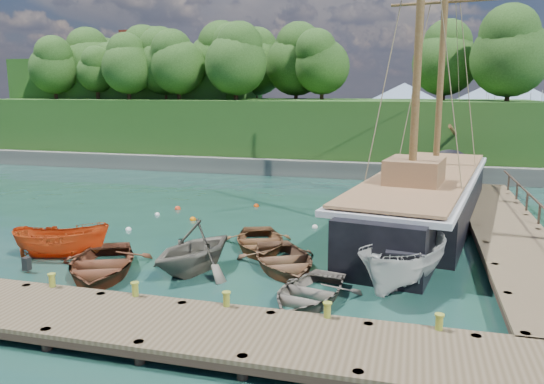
{
  "coord_description": "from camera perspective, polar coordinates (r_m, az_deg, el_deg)",
  "views": [
    {
      "loc": [
        7.16,
        -18.96,
        6.88
      ],
      "look_at": [
        0.53,
        5.44,
        2.0
      ],
      "focal_mm": 35.0,
      "sensor_mm": 36.0,
      "label": 1
    }
  ],
  "objects": [
    {
      "name": "mooring_buoy_3",
      "position": [
        27.02,
        4.63,
        -3.86
      ],
      "size": [
        0.3,
        0.3,
        0.3
      ],
      "primitive_type": "sphere",
      "color": "silver",
      "rests_on": "ground"
    },
    {
      "name": "headland",
      "position": [
        54.18,
        -6.6,
        9.44
      ],
      "size": [
        51.0,
        19.31,
        12.9
      ],
      "color": "#474744",
      "rests_on": "ground"
    },
    {
      "name": "dock_near",
      "position": [
        14.95,
        -6.8,
        -14.71
      ],
      "size": [
        20.0,
        3.2,
        1.1
      ],
      "color": "brown",
      "rests_on": "ground"
    },
    {
      "name": "mooring_buoy_0",
      "position": [
        27.43,
        -15.18,
        -3.99
      ],
      "size": [
        0.3,
        0.3,
        0.3
      ],
      "primitive_type": "sphere",
      "color": "white",
      "rests_on": "ground"
    },
    {
      "name": "distant_ridge",
      "position": [
        89.04,
        13.52,
        9.0
      ],
      "size": [
        117.0,
        40.0,
        10.0
      ],
      "color": "#728CA5",
      "rests_on": "ground"
    },
    {
      "name": "cabin_boat_white",
      "position": [
        19.66,
        13.97,
        -9.9
      ],
      "size": [
        3.91,
        5.51,
        2.0
      ],
      "primitive_type": "imported",
      "rotation": [
        0.0,
        0.0,
        -0.43
      ],
      "color": "beige",
      "rests_on": "ground"
    },
    {
      "name": "schooner",
      "position": [
        29.05,
        15.97,
        -0.97
      ],
      "size": [
        8.17,
        27.15,
        19.94
      ],
      "rotation": [
        0.0,
        0.0,
        -0.17
      ],
      "color": "black",
      "rests_on": "ground"
    },
    {
      "name": "mooring_buoy_4",
      "position": [
        31.55,
        -10.11,
        -1.84
      ],
      "size": [
        0.36,
        0.36,
        0.36
      ],
      "primitive_type": "sphere",
      "color": "red",
      "rests_on": "ground"
    },
    {
      "name": "rowboat_4",
      "position": [
        23.43,
        -1.36,
        -6.16
      ],
      "size": [
        4.49,
        5.25,
        0.92
      ],
      "primitive_type": "imported",
      "rotation": [
        0.0,
        0.0,
        0.35
      ],
      "color": "brown",
      "rests_on": "ground"
    },
    {
      "name": "motorboat_orange",
      "position": [
        24.0,
        -21.58,
        -6.52
      ],
      "size": [
        4.28,
        2.57,
        1.55
      ],
      "primitive_type": "imported",
      "rotation": [
        0.0,
        0.0,
        1.85
      ],
      "color": "#C74717",
      "rests_on": "ground"
    },
    {
      "name": "bollard_0",
      "position": [
        19.08,
        -22.4,
        -11.08
      ],
      "size": [
        0.26,
        0.26,
        0.45
      ],
      "primitive_type": "cylinder",
      "color": "olive",
      "rests_on": "ground"
    },
    {
      "name": "mooring_buoy_2",
      "position": [
        25.61,
        -0.39,
        -4.66
      ],
      "size": [
        0.31,
        0.31,
        0.31
      ],
      "primitive_type": "sphere",
      "color": "orange",
      "rests_on": "ground"
    },
    {
      "name": "bollard_3",
      "position": [
        15.62,
        5.91,
        -15.26
      ],
      "size": [
        0.26,
        0.26,
        0.45
      ],
      "primitive_type": "cylinder",
      "color": "olive",
      "rests_on": "ground"
    },
    {
      "name": "rowboat_3",
      "position": [
        17.95,
        3.88,
        -11.64
      ],
      "size": [
        3.71,
        4.61,
        0.85
      ],
      "primitive_type": "imported",
      "rotation": [
        0.0,
        0.0,
        -0.21
      ],
      "color": "#665E54",
      "rests_on": "ground"
    },
    {
      "name": "bollard_2",
      "position": [
        16.31,
        -4.87,
        -14.07
      ],
      "size": [
        0.26,
        0.26,
        0.45
      ],
      "primitive_type": "cylinder",
      "color": "olive",
      "rests_on": "ground"
    },
    {
      "name": "mooring_buoy_1",
      "position": [
        28.81,
        -8.51,
        -3.01
      ],
      "size": [
        0.34,
        0.34,
        0.34
      ],
      "primitive_type": "sphere",
      "color": "orange",
      "rests_on": "ground"
    },
    {
      "name": "mooring_buoy_6",
      "position": [
        30.3,
        -12.24,
        -2.45
      ],
      "size": [
        0.28,
        0.28,
        0.28
      ],
      "primitive_type": "sphere",
      "color": "white",
      "rests_on": "ground"
    },
    {
      "name": "rowboat_1",
      "position": [
        20.86,
        -8.35,
        -8.45
      ],
      "size": [
        4.65,
        5.01,
        2.16
      ],
      "primitive_type": "imported",
      "rotation": [
        0.0,
        0.0,
        -0.32
      ],
      "color": "#635E52",
      "rests_on": "ground"
    },
    {
      "name": "rowboat_2",
      "position": [
        20.95,
        1.23,
        -8.25
      ],
      "size": [
        5.0,
        5.58,
        0.95
      ],
      "primitive_type": "imported",
      "rotation": [
        0.0,
        0.0,
        0.47
      ],
      "color": "brown",
      "rests_on": "ground"
    },
    {
      "name": "mooring_buoy_5",
      "position": [
        31.79,
        -1.7,
        -1.58
      ],
      "size": [
        0.33,
        0.33,
        0.33
      ],
      "primitive_type": "sphere",
      "color": "#F74909",
      "rests_on": "ground"
    },
    {
      "name": "rowboat_0",
      "position": [
        21.36,
        -17.86,
        -8.42
      ],
      "size": [
        5.25,
        6.0,
        1.04
      ],
      "primitive_type": "imported",
      "rotation": [
        0.0,
        0.0,
        0.4
      ],
      "color": "#5A2F1C",
      "rests_on": "ground"
    },
    {
      "name": "bollard_1",
      "position": [
        17.49,
        -14.38,
        -12.6
      ],
      "size": [
        0.26,
        0.26,
        0.45
      ],
      "primitive_type": "cylinder",
      "color": "olive",
      "rests_on": "ground"
    },
    {
      "name": "dock_east",
      "position": [
        27.1,
        23.99,
        -3.8
      ],
      "size": [
        3.2,
        24.0,
        1.1
      ],
      "color": "brown",
      "rests_on": "ground"
    },
    {
      "name": "ground",
      "position": [
        21.4,
        -5.24,
        -7.87
      ],
      "size": [
        160.0,
        160.0,
        0.0
      ],
      "primitive_type": "plane",
      "color": "#163931",
      "rests_on": "ground"
    },
    {
      "name": "bollard_4",
      "position": [
        15.5,
        17.36,
        -15.96
      ],
      "size": [
        0.26,
        0.26,
        0.45
      ],
      "primitive_type": "cylinder",
      "color": "olive",
      "rests_on": "ground"
    }
  ]
}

